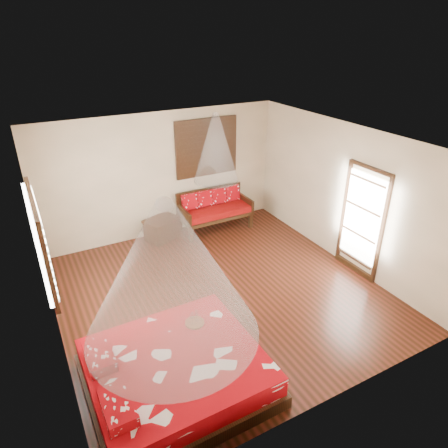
% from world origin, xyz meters
% --- Properties ---
extents(room, '(5.54, 5.54, 2.84)m').
position_xyz_m(room, '(0.00, 0.00, 1.40)').
color(room, black).
rests_on(room, ground).
extents(bed, '(2.31, 2.10, 0.65)m').
position_xyz_m(bed, '(-1.52, -1.60, 0.25)').
color(bed, black).
rests_on(bed, floor).
extents(daybed, '(1.69, 0.75, 0.94)m').
position_xyz_m(daybed, '(1.09, 2.38, 0.52)').
color(daybed, black).
rests_on(daybed, floor).
extents(storage_chest, '(0.87, 0.76, 0.50)m').
position_xyz_m(storage_chest, '(-0.20, 2.45, 0.25)').
color(storage_chest, black).
rests_on(storage_chest, floor).
extents(shutter_panel, '(1.52, 0.06, 1.32)m').
position_xyz_m(shutter_panel, '(1.09, 2.72, 1.90)').
color(shutter_panel, black).
rests_on(shutter_panel, wall_back).
extents(window_left, '(0.10, 1.74, 1.34)m').
position_xyz_m(window_left, '(-2.71, 0.20, 1.70)').
color(window_left, black).
rests_on(window_left, wall_left).
extents(glazed_door, '(0.08, 1.02, 2.16)m').
position_xyz_m(glazed_door, '(2.72, -0.60, 1.07)').
color(glazed_door, black).
rests_on(glazed_door, floor).
extents(wine_tray, '(0.28, 0.28, 0.22)m').
position_xyz_m(wine_tray, '(-1.00, -1.10, 0.56)').
color(wine_tray, brown).
rests_on(wine_tray, bed).
extents(mosquito_net_main, '(2.15, 2.15, 1.80)m').
position_xyz_m(mosquito_net_main, '(-1.50, -1.60, 1.85)').
color(mosquito_net_main, silver).
rests_on(mosquito_net_main, ceiling).
extents(mosquito_net_daybed, '(1.01, 1.01, 1.50)m').
position_xyz_m(mosquito_net_daybed, '(1.09, 2.25, 2.00)').
color(mosquito_net_daybed, silver).
rests_on(mosquito_net_daybed, ceiling).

